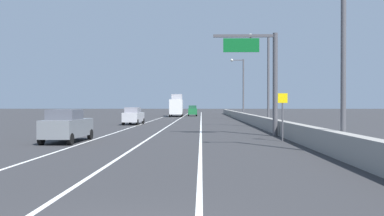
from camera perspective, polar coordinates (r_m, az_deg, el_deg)
ground_plane at (r=70.33m, az=0.05°, el=-1.40°), size 320.00×320.00×0.00m
lane_stripe_left at (r=61.72m, az=-5.25°, el=-1.66°), size 0.16×130.00×0.00m
lane_stripe_center at (r=61.42m, az=-2.00°, el=-1.67°), size 0.16×130.00×0.00m
lane_stripe_right at (r=61.32m, az=1.27°, el=-1.67°), size 0.16×130.00×0.00m
jersey_barrier_right at (r=46.69m, az=8.65°, el=-1.68°), size 0.60×120.00×1.10m
overhead_sign_gantry at (r=30.46m, az=10.07°, el=5.04°), size 4.68×0.36×7.50m
speed_advisory_sign at (r=26.26m, az=12.43°, el=-0.70°), size 0.60×0.11×3.00m
lamp_post_right_near at (r=20.17m, az=19.48°, el=9.44°), size 2.14×0.44×9.42m
lamp_post_right_second at (r=42.08m, az=10.16°, el=4.76°), size 2.14×0.44×9.42m
lamp_post_right_third at (r=64.38m, az=6.89°, el=3.27°), size 2.14×0.44×9.42m
car_gray_0 at (r=26.24m, az=-16.91°, el=-2.39°), size 1.99×4.77×2.00m
car_silver_1 at (r=47.85m, az=-8.12°, el=-1.10°), size 1.93×4.71×1.98m
car_green_2 at (r=82.75m, az=0.07°, el=-0.39°), size 1.94×4.21×2.14m
box_truck at (r=80.28m, az=-2.15°, el=0.26°), size 2.72×10.01×4.36m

